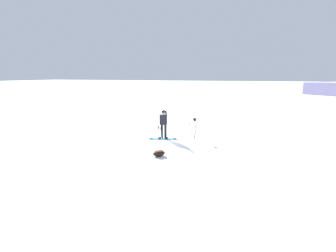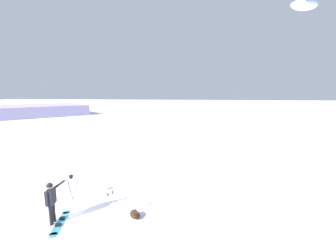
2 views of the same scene
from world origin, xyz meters
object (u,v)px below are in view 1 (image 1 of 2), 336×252
at_px(snowboard, 163,139).
at_px(camera_tripod, 195,124).
at_px(snowboarder, 164,121).
at_px(gear_bag_large, 159,153).
at_px(ski_poles, 160,135).

height_order(snowboard, camera_tripod, camera_tripod).
bearing_deg(snowboarder, gear_bag_large, -165.03).
bearing_deg(ski_poles, gear_bag_large, -164.13).
bearing_deg(gear_bag_large, snowboarder, 14.97).
relative_size(snowboard, ski_poles, 1.44).
bearing_deg(gear_bag_large, camera_tripod, -15.79).
bearing_deg(snowboard, camera_tripod, -71.84).
height_order(snowboarder, ski_poles, snowboarder).
relative_size(camera_tripod, ski_poles, 1.05).
relative_size(gear_bag_large, ski_poles, 0.56).
xyz_separation_m(snowboarder, snowboard, (-0.27, -0.05, -1.02)).
bearing_deg(ski_poles, snowboarder, 14.60).
xyz_separation_m(camera_tripod, ski_poles, (-2.52, 1.23, -0.11)).
bearing_deg(snowboard, gear_bag_large, -164.67).
height_order(camera_tripod, ski_poles, camera_tripod).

